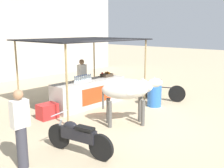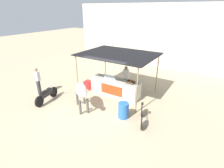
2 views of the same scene
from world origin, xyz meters
The scene contains 13 objects.
ground_plane centered at (0.00, 0.00, 0.00)m, with size 60.00×60.00×0.00m, color tan.
building_wall_far centered at (0.00, 9.14, 2.61)m, with size 16.00×0.50×5.22m, color beige.
stall_counter centered at (0.00, 2.20, 0.48)m, with size 3.00×0.82×0.96m.
stall_awning centered at (0.00, 2.50, 2.35)m, with size 4.20×3.20×2.45m.
water_bottle_row centered at (-0.35, 2.15, 1.07)m, with size 0.79×0.07×0.25m.
fruit_crate centered at (0.97, 2.25, 1.03)m, with size 0.44×0.32×0.18m.
vendor_behind_counter centered at (0.30, 2.95, 0.85)m, with size 0.34×0.22×1.65m.
cooler_box centered at (-1.91, 2.10, 0.24)m, with size 0.60×0.44×0.48m, color red.
water_barrel centered at (1.56, 0.38, 0.38)m, with size 0.51×0.51×0.76m, color blue.
cow centered at (-0.57, -0.10, 1.03)m, with size 1.64×1.44×1.44m.
motorcycle_parked centered at (-2.80, -0.49, 0.43)m, with size 0.62×1.78×0.90m.
bicycle_leaning centered at (2.43, 0.51, 0.35)m, with size 0.68×1.55×0.85m.
passerby_on_street centered at (-3.97, -0.13, 0.85)m, with size 0.34×0.22×1.65m.
Camera 2 is at (4.87, -5.87, 4.81)m, focal length 28.00 mm.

